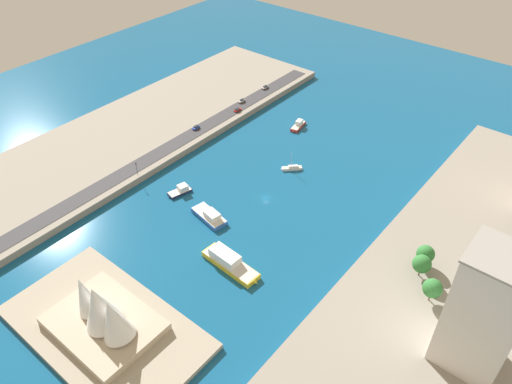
# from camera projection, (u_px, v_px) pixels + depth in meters

# --- Properties ---
(ground_plane) EXTENTS (440.00, 440.00, 0.00)m
(ground_plane) POSITION_uv_depth(u_px,v_px,m) (266.00, 198.00, 224.62)
(ground_plane) COLOR #145684
(quay_west) EXTENTS (70.00, 240.00, 3.40)m
(quay_west) POSITION_uv_depth(u_px,v_px,m) (455.00, 291.00, 179.87)
(quay_west) COLOR gray
(quay_west) RESTS_ON ground_plane
(quay_east) EXTENTS (70.00, 240.00, 3.40)m
(quay_east) POSITION_uv_depth(u_px,v_px,m) (139.00, 131.00, 267.26)
(quay_east) COLOR gray
(quay_east) RESTS_ON ground_plane
(peninsula_point) EXTENTS (72.12, 40.36, 2.00)m
(peninsula_point) POSITION_uv_depth(u_px,v_px,m) (105.00, 328.00, 167.96)
(peninsula_point) COLOR #A89E89
(peninsula_point) RESTS_ON ground_plane
(road_strip) EXTENTS (9.02, 228.00, 0.15)m
(road_strip) POSITION_uv_depth(u_px,v_px,m) (172.00, 145.00, 252.86)
(road_strip) COLOR #38383D
(road_strip) RESTS_ON quay_east
(catamaran_blue) EXTENTS (19.64, 10.13, 4.54)m
(catamaran_blue) POSITION_uv_depth(u_px,v_px,m) (210.00, 216.00, 212.73)
(catamaran_blue) COLOR blue
(catamaran_blue) RESTS_ON ground_plane
(patrol_launch_navy) EXTENTS (7.34, 12.13, 3.71)m
(patrol_launch_navy) POSITION_uv_depth(u_px,v_px,m) (181.00, 190.00, 226.96)
(patrol_launch_navy) COLOR #1E284C
(patrol_launch_navy) RESTS_ON ground_plane
(sailboat_small_white) EXTENTS (8.88, 8.97, 9.77)m
(sailboat_small_white) POSITION_uv_depth(u_px,v_px,m) (292.00, 168.00, 241.72)
(sailboat_small_white) COLOR white
(sailboat_small_white) RESTS_ON ground_plane
(ferry_yellow_fast) EXTENTS (27.21, 8.88, 5.77)m
(ferry_yellow_fast) POSITION_uv_depth(u_px,v_px,m) (229.00, 261.00, 190.56)
(ferry_yellow_fast) COLOR yellow
(ferry_yellow_fast) RESTS_ON ground_plane
(tugboat_red) EXTENTS (6.18, 13.25, 3.85)m
(tugboat_red) POSITION_uv_depth(u_px,v_px,m) (298.00, 125.00, 272.88)
(tugboat_red) COLOR red
(tugboat_red) RESTS_ON ground_plane
(hotel_broad_white) EXTENTS (20.36, 18.03, 44.79)m
(hotel_broad_white) POSITION_uv_depth(u_px,v_px,m) (485.00, 312.00, 142.61)
(hotel_broad_white) COLOR silver
(hotel_broad_white) RESTS_ON quay_west
(van_white) EXTENTS (1.79, 4.55, 1.63)m
(van_white) POSITION_uv_depth(u_px,v_px,m) (242.00, 101.00, 288.89)
(van_white) COLOR black
(van_white) RESTS_ON road_strip
(sedan_silver) EXTENTS (1.82, 5.02, 1.61)m
(sedan_silver) POSITION_uv_depth(u_px,v_px,m) (265.00, 87.00, 302.71)
(sedan_silver) COLOR black
(sedan_silver) RESTS_ON road_strip
(hatchback_blue) EXTENTS (2.02, 4.40, 1.61)m
(hatchback_blue) POSITION_uv_depth(u_px,v_px,m) (196.00, 127.00, 265.24)
(hatchback_blue) COLOR black
(hatchback_blue) RESTS_ON road_strip
(pickup_red) EXTENTS (1.93, 4.60, 1.56)m
(pickup_red) POSITION_uv_depth(u_px,v_px,m) (237.00, 110.00, 280.55)
(pickup_red) COLOR black
(pickup_red) RESTS_ON road_strip
(traffic_light_waterfront) EXTENTS (0.36, 0.36, 6.50)m
(traffic_light_waterfront) POSITION_uv_depth(u_px,v_px,m) (136.00, 166.00, 230.86)
(traffic_light_waterfront) COLOR black
(traffic_light_waterfront) RESTS_ON quay_east
(opera_landmark) EXTENTS (37.20, 27.56, 19.32)m
(opera_landmark) POSITION_uv_depth(u_px,v_px,m) (102.00, 314.00, 162.59)
(opera_landmark) COLOR #BCAD93
(opera_landmark) RESTS_ON peninsula_point
(park_tree_cluster) EXTENTS (15.94, 21.79, 9.68)m
(park_tree_cluster) POSITION_uv_depth(u_px,v_px,m) (426.00, 268.00, 178.21)
(park_tree_cluster) COLOR brown
(park_tree_cluster) RESTS_ON quay_west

